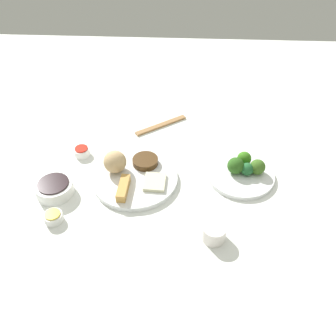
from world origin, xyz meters
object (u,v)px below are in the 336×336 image
at_px(broccoli_plate, 240,175).
at_px(soy_sauce_bowl, 55,188).
at_px(sauce_ramekin_hot_mustard, 54,217).
at_px(chopsticks_pair, 161,125).
at_px(teacup, 214,233).
at_px(main_plate, 135,179).
at_px(sauce_ramekin_sweet_and_sour, 82,152).

bearing_deg(broccoli_plate, soy_sauce_bowl, 10.43).
bearing_deg(sauce_ramekin_hot_mustard, broccoli_plate, -158.65).
relative_size(soy_sauce_bowl, chopsticks_pair, 0.53).
height_order(soy_sauce_bowl, chopsticks_pair, soy_sauce_bowl).
relative_size(broccoli_plate, chopsticks_pair, 1.00).
distance_m(broccoli_plate, teacup, 0.26).
bearing_deg(soy_sauce_bowl, sauce_ramekin_hot_mustard, 104.36).
xyz_separation_m(broccoli_plate, chopsticks_pair, (0.27, -0.26, -0.00)).
distance_m(main_plate, teacup, 0.32).
bearing_deg(teacup, broccoli_plate, -111.05).
distance_m(sauce_ramekin_sweet_and_sour, sauce_ramekin_hot_mustard, 0.29).
distance_m(broccoli_plate, chopsticks_pair, 0.38).
relative_size(sauce_ramekin_sweet_and_sour, chopsticks_pair, 0.25).
bearing_deg(broccoli_plate, teacup, 68.95).
height_order(main_plate, chopsticks_pair, main_plate).
relative_size(broccoli_plate, teacup, 3.31).
height_order(main_plate, sauce_ramekin_sweet_and_sour, sauce_ramekin_sweet_and_sour).
bearing_deg(chopsticks_pair, main_plate, 78.56).
height_order(main_plate, sauce_ramekin_hot_mustard, sauce_ramekin_hot_mustard).
relative_size(sauce_ramekin_sweet_and_sour, teacup, 0.82).
bearing_deg(sauce_ramekin_sweet_and_sour, chopsticks_pair, -144.53).
bearing_deg(soy_sauce_bowl, sauce_ramekin_sweet_and_sour, -101.78).
relative_size(main_plate, teacup, 4.13).
bearing_deg(main_plate, sauce_ramekin_hot_mustard, 39.99).
distance_m(soy_sauce_bowl, chopsticks_pair, 0.47).
height_order(sauce_ramekin_hot_mustard, teacup, teacup).
relative_size(main_plate, soy_sauce_bowl, 2.37).
bearing_deg(sauce_ramekin_hot_mustard, sauce_ramekin_sweet_and_sour, -92.20).
distance_m(soy_sauce_bowl, sauce_ramekin_sweet_and_sour, 0.19).
xyz_separation_m(soy_sauce_bowl, teacup, (-0.47, 0.14, 0.00)).
bearing_deg(main_plate, sauce_ramekin_sweet_and_sour, -30.72).
xyz_separation_m(sauce_ramekin_sweet_and_sour, chopsticks_pair, (-0.26, -0.18, -0.01)).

